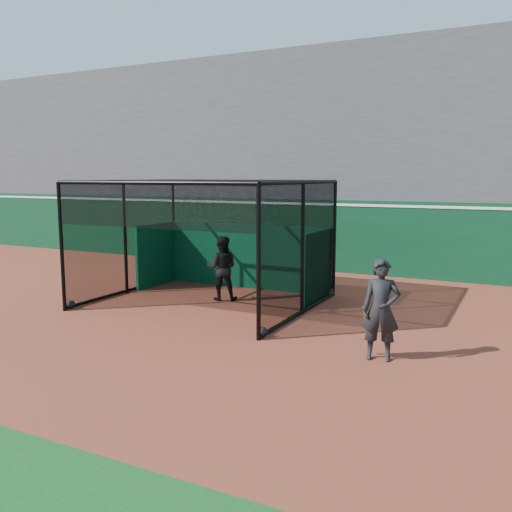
% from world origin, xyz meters
% --- Properties ---
extents(ground, '(120.00, 120.00, 0.00)m').
position_xyz_m(ground, '(0.00, 0.00, 0.00)').
color(ground, brown).
rests_on(ground, ground).
extents(outfield_wall, '(50.00, 0.50, 2.50)m').
position_xyz_m(outfield_wall, '(0.00, 8.50, 1.29)').
color(outfield_wall, '#0A391F').
rests_on(outfield_wall, ground).
extents(grandstand, '(50.00, 7.85, 8.95)m').
position_xyz_m(grandstand, '(0.00, 12.27, 4.48)').
color(grandstand, '#4C4C4F').
rests_on(grandstand, ground).
extents(batting_cage, '(5.48, 4.77, 3.17)m').
position_xyz_m(batting_cage, '(-1.03, 2.35, 1.58)').
color(batting_cage, black).
rests_on(batting_cage, ground).
extents(batter, '(1.04, 0.94, 1.73)m').
position_xyz_m(batter, '(-0.85, 2.82, 0.87)').
color(batter, black).
rests_on(batter, ground).
extents(on_deck_player, '(0.76, 0.59, 1.85)m').
position_xyz_m(on_deck_player, '(4.16, -0.06, 0.92)').
color(on_deck_player, black).
rests_on(on_deck_player, ground).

